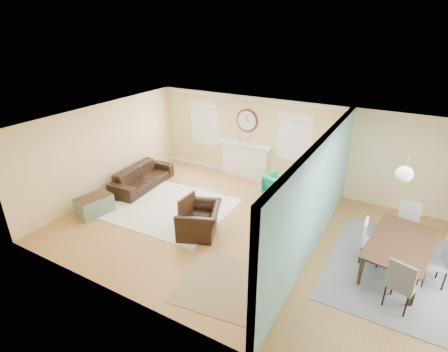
{
  "coord_description": "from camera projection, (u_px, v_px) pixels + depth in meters",
  "views": [
    {
      "loc": [
        3.0,
        -6.41,
        4.69
      ],
      "look_at": [
        -0.8,
        0.3,
        1.2
      ],
      "focal_mm": 28.0,
      "sensor_mm": 36.0,
      "label": 1
    }
  ],
  "objects": [
    {
      "name": "garden_stool",
      "position": [
        296.0,
        243.0,
        7.58
      ],
      "size": [
        0.33,
        0.33,
        0.48
      ],
      "primitive_type": "cylinder",
      "color": "white",
      "rests_on": "floor"
    },
    {
      "name": "dining_chair_n",
      "position": [
        408.0,
        221.0,
        7.71
      ],
      "size": [
        0.47,
        0.47,
        1.02
      ],
      "color": "slate",
      "rests_on": "floor"
    },
    {
      "name": "tv",
      "position": [
        312.0,
        185.0,
        8.17
      ],
      "size": [
        0.24,
        1.17,
        0.67
      ],
      "primitive_type": "imported",
      "rotation": [
        0.0,
        0.0,
        1.49
      ],
      "color": "black",
      "rests_on": "credenza"
    },
    {
      "name": "window_left",
      "position": [
        204.0,
        120.0,
        11.39
      ],
      "size": [
        1.05,
        0.13,
        1.42
      ],
      "color": "white",
      "rests_on": "wall_back"
    },
    {
      "name": "wall_front",
      "position": [
        165.0,
        256.0,
        5.45
      ],
      "size": [
        9.0,
        0.02,
        2.6
      ],
      "primitive_type": "cube",
      "color": "#DABF7F",
      "rests_on": "ground"
    },
    {
      "name": "rug_cream",
      "position": [
        171.0,
        208.0,
        9.44
      ],
      "size": [
        3.15,
        2.76,
        0.02
      ],
      "primitive_type": "cube",
      "rotation": [
        0.0,
        0.0,
        0.04
      ],
      "color": "white",
      "rests_on": "floor"
    },
    {
      "name": "trunk",
      "position": [
        94.0,
        205.0,
        9.09
      ],
      "size": [
        0.7,
        0.97,
        0.51
      ],
      "color": "#5B725C",
      "rests_on": "floor"
    },
    {
      "name": "eames_chair",
      "position": [
        200.0,
        220.0,
        8.22
      ],
      "size": [
        1.3,
        1.37,
        0.71
      ],
      "primitive_type": "imported",
      "rotation": [
        0.0,
        0.0,
        -1.18
      ],
      "color": "black",
      "rests_on": "floor"
    },
    {
      "name": "wall_clock",
      "position": [
        247.0,
        121.0,
        10.62
      ],
      "size": [
        0.7,
        0.07,
        0.7
      ],
      "color": "#472817",
      "rests_on": "wall_back"
    },
    {
      "name": "dining_table",
      "position": [
        400.0,
        257.0,
        6.96
      ],
      "size": [
        1.35,
        2.09,
        0.69
      ],
      "primitive_type": "imported",
      "rotation": [
        0.0,
        0.0,
        1.43
      ],
      "color": "#472817",
      "rests_on": "floor"
    },
    {
      "name": "window_right",
      "position": [
        295.0,
        134.0,
        9.99
      ],
      "size": [
        1.05,
        0.13,
        1.42
      ],
      "color": "white",
      "rests_on": "wall_back"
    },
    {
      "name": "rug_grey",
      "position": [
        396.0,
        271.0,
        7.1
      ],
      "size": [
        2.63,
        3.29,
        0.01
      ],
      "primitive_type": "cube",
      "color": "slate",
      "rests_on": "floor"
    },
    {
      "name": "pendant",
      "position": [
        404.0,
        174.0,
        6.11
      ],
      "size": [
        0.3,
        0.3,
        0.55
      ],
      "color": "gold",
      "rests_on": "ceiling"
    },
    {
      "name": "potted_plant",
      "position": [
        297.0,
        225.0,
        7.39
      ],
      "size": [
        0.53,
        0.52,
        0.44
      ],
      "primitive_type": "imported",
      "rotation": [
        0.0,
        0.0,
        0.7
      ],
      "color": "#337F33",
      "rests_on": "garden_stool"
    },
    {
      "name": "sofa",
      "position": [
        142.0,
        177.0,
        10.53
      ],
      "size": [
        0.99,
        2.22,
        0.63
      ],
      "primitive_type": "imported",
      "rotation": [
        0.0,
        0.0,
        1.64
      ],
      "color": "black",
      "rests_on": "floor"
    },
    {
      "name": "credenza",
      "position": [
        310.0,
        212.0,
        8.46
      ],
      "size": [
        0.47,
        1.38,
        0.8
      ],
      "color": "#896241",
      "rests_on": "floor"
    },
    {
      "name": "floor",
      "position": [
        247.0,
        233.0,
        8.36
      ],
      "size": [
        9.0,
        9.0,
        0.0
      ],
      "primitive_type": "plane",
      "color": "#9D6E3C",
      "rests_on": "ground"
    },
    {
      "name": "ceiling",
      "position": [
        250.0,
        128.0,
        7.29
      ],
      "size": [
        9.0,
        6.0,
        0.02
      ],
      "primitive_type": "cube",
      "color": "white",
      "rests_on": "wall_back"
    },
    {
      "name": "fireplace",
      "position": [
        245.0,
        160.0,
        11.07
      ],
      "size": [
        1.7,
        0.3,
        1.17
      ],
      "color": "white",
      "rests_on": "ground"
    },
    {
      "name": "green_chair",
      "position": [
        277.0,
        185.0,
        10.04
      ],
      "size": [
        0.82,
        0.83,
        0.61
      ],
      "primitive_type": "imported",
      "rotation": [
        0.0,
        0.0,
        2.86
      ],
      "color": "#058067",
      "rests_on": "floor"
    },
    {
      "name": "dining_chair_w",
      "position": [
        373.0,
        239.0,
        7.15
      ],
      "size": [
        0.43,
        0.43,
        0.94
      ],
      "color": "white",
      "rests_on": "floor"
    },
    {
      "name": "dining_chair_e",
      "position": [
        436.0,
        259.0,
        6.55
      ],
      "size": [
        0.53,
        0.53,
        0.97
      ],
      "color": "slate",
      "rests_on": "floor"
    },
    {
      "name": "rug_jute",
      "position": [
        231.0,
        287.0,
        6.68
      ],
      "size": [
        2.2,
        1.89,
        0.01
      ],
      "primitive_type": "cube",
      "rotation": [
        0.0,
        0.0,
        0.14
      ],
      "color": "#9D855F",
      "rests_on": "floor"
    },
    {
      "name": "dining_chair_s",
      "position": [
        404.0,
        279.0,
        5.99
      ],
      "size": [
        0.57,
        0.57,
        1.03
      ],
      "color": "slate",
      "rests_on": "floor"
    },
    {
      "name": "wall_left",
      "position": [
        105.0,
        150.0,
        9.84
      ],
      "size": [
        0.02,
        6.0,
        2.6
      ],
      "primitive_type": "cube",
      "color": "#DABF7F",
      "rests_on": "ground"
    },
    {
      "name": "partition",
      "position": [
        319.0,
        192.0,
        7.35
      ],
      "size": [
        0.17,
        6.0,
        2.6
      ],
      "color": "#DABF7F",
      "rests_on": "ground"
    },
    {
      "name": "wall_back",
      "position": [
        293.0,
        145.0,
        10.2
      ],
      "size": [
        9.0,
        0.02,
        2.6
      ],
      "primitive_type": "cube",
      "color": "#DABF7F",
      "rests_on": "ground"
    }
  ]
}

